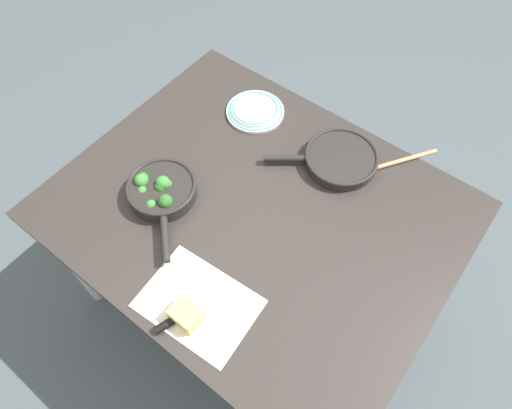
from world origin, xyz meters
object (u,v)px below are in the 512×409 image
(skillet_eggs, at_px, (340,159))
(grater_knife, at_px, (183,315))
(dinner_plate_stack, at_px, (255,110))
(cheese_block, at_px, (186,315))
(skillet_broccoli, at_px, (161,191))
(wooden_spoon, at_px, (380,167))

(skillet_eggs, xyz_separation_m, grater_knife, (-0.06, -0.73, -0.01))
(skillet_eggs, relative_size, dinner_plate_stack, 1.59)
(grater_knife, xyz_separation_m, cheese_block, (0.01, 0.00, 0.02))
(grater_knife, distance_m, cheese_block, 0.02)
(grater_knife, bearing_deg, dinner_plate_stack, 42.74)
(skillet_eggs, bearing_deg, cheese_block, 49.01)
(grater_knife, bearing_deg, skillet_broccoli, 71.35)
(skillet_eggs, distance_m, cheese_block, 0.73)
(dinner_plate_stack, bearing_deg, skillet_eggs, -1.75)
(wooden_spoon, distance_m, cheese_block, 0.81)
(grater_knife, height_order, cheese_block, cheese_block)
(skillet_broccoli, bearing_deg, wooden_spoon, 89.49)
(cheese_block, bearing_deg, grater_knife, -163.12)
(wooden_spoon, bearing_deg, dinner_plate_stack, -50.01)
(grater_knife, relative_size, dinner_plate_stack, 1.09)
(skillet_eggs, bearing_deg, grater_knife, 48.06)
(skillet_broccoli, xyz_separation_m, grater_knife, (0.33, -0.26, -0.02))
(wooden_spoon, xyz_separation_m, dinner_plate_stack, (-0.50, -0.05, 0.01))
(wooden_spoon, relative_size, dinner_plate_stack, 1.44)
(wooden_spoon, xyz_separation_m, cheese_block, (-0.17, -0.79, 0.02))
(skillet_eggs, distance_m, dinner_plate_stack, 0.37)
(cheese_block, bearing_deg, skillet_broccoli, 143.15)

